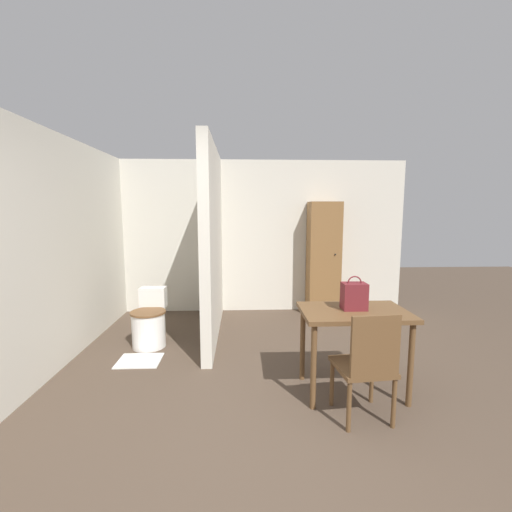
{
  "coord_description": "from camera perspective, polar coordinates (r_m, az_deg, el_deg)",
  "views": [
    {
      "loc": [
        -0.15,
        -1.93,
        1.67
      ],
      "look_at": [
        0.02,
        1.87,
        1.17
      ],
      "focal_mm": 24.0,
      "sensor_mm": 36.0,
      "label": 1
    }
  ],
  "objects": [
    {
      "name": "toilet",
      "position": [
        4.55,
        -17.33,
        -10.63
      ],
      "size": [
        0.43,
        0.58,
        0.69
      ],
      "color": "white",
      "rests_on": "ground_plane"
    },
    {
      "name": "dining_table",
      "position": [
        3.29,
        15.99,
        -10.53
      ],
      "size": [
        0.96,
        0.63,
        0.78
      ],
      "color": "brown",
      "rests_on": "ground_plane"
    },
    {
      "name": "wooden_cabinet",
      "position": [
        5.66,
        11.17,
        -0.4
      ],
      "size": [
        0.5,
        0.41,
        1.82
      ],
      "color": "brown",
      "rests_on": "ground_plane"
    },
    {
      "name": "ground_plane",
      "position": [
        2.56,
        1.69,
        -33.36
      ],
      "size": [
        16.0,
        16.0,
        0.0
      ],
      "primitive_type": "plane",
      "color": "#4C3D30"
    },
    {
      "name": "partition_wall",
      "position": [
        4.61,
        -7.2,
        2.15
      ],
      "size": [
        0.12,
        2.18,
        2.5
      ],
      "color": "beige",
      "rests_on": "ground_plane"
    },
    {
      "name": "wall_left",
      "position": [
        4.3,
        -29.95,
        0.83
      ],
      "size": [
        0.12,
        4.73,
        2.5
      ],
      "color": "beige",
      "rests_on": "ground_plane"
    },
    {
      "name": "handbag",
      "position": [
        3.25,
        16.03,
        -6.41
      ],
      "size": [
        0.22,
        0.15,
        0.31
      ],
      "color": "maroon",
      "rests_on": "dining_table"
    },
    {
      "name": "wall_back",
      "position": [
        5.74,
        -1.04,
        3.25
      ],
      "size": [
        5.14,
        0.12,
        2.5
      ],
      "color": "beige",
      "rests_on": "ground_plane"
    },
    {
      "name": "bath_mat",
      "position": [
        4.23,
        -18.86,
        -16.18
      ],
      "size": [
        0.47,
        0.39,
        0.01
      ],
      "color": "silver",
      "rests_on": "ground_plane"
    },
    {
      "name": "wooden_chair",
      "position": [
        2.94,
        18.0,
        -16.64
      ],
      "size": [
        0.46,
        0.46,
        0.91
      ],
      "rotation": [
        0.0,
        0.0,
        0.09
      ],
      "color": "brown",
      "rests_on": "ground_plane"
    }
  ]
}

